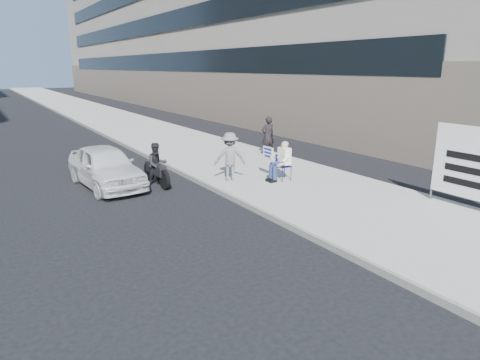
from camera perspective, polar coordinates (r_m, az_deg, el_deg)
ground at (r=9.58m, az=0.50°, el=-8.63°), size 160.00×160.00×0.00m
near_sidewalk at (r=29.01m, az=-14.31°, el=7.00°), size 5.00×120.00×0.15m
near_building at (r=45.42m, az=-3.34°, el=22.67°), size 14.00×70.00×20.00m
seated_protester at (r=14.19m, az=5.44°, el=2.82°), size 0.83×1.12×1.31m
jogger at (r=14.10m, az=-1.36°, el=3.13°), size 1.19×0.95×1.60m
pedestrian_woman at (r=18.24m, az=3.73°, el=5.88°), size 0.64×0.46×1.65m
white_sedan_near at (r=14.62m, az=-17.49°, el=1.75°), size 1.88×4.07×1.35m
motorcycle at (r=14.36m, az=-11.03°, el=1.79°), size 0.70×2.04×1.42m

